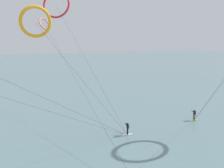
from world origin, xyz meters
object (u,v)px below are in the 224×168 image
kite_coral (45,24)px  kite_crimson (56,5)px  kite_amber (36,22)px  surfer_ivory (128,129)px  surfer_lime (194,115)px

kite_coral → kite_crimson: kite_crimson is taller
kite_amber → surfer_ivory: bearing=131.4°
surfer_ivory → kite_amber: size_ratio=0.11×
surfer_ivory → kite_crimson: kite_crimson is taller
kite_coral → surfer_lime: bearing=-105.3°
kite_crimson → kite_coral: bearing=126.1°
surfer_lime → kite_coral: 40.33m
surfer_lime → surfer_ivory: size_ratio=1.00×
surfer_lime → surfer_ivory: (-11.16, -0.34, 0.00)m
kite_coral → kite_amber: (-3.65, -26.53, -1.77)m
surfer_lime → kite_amber: (-20.47, 7.02, 12.99)m
kite_coral → kite_crimson: (0.97, -13.75, 2.55)m
surfer_ivory → kite_coral: kite_coral is taller
surfer_lime → surfer_ivory: bearing=-82.2°
surfer_lime → kite_crimson: kite_crimson is taller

